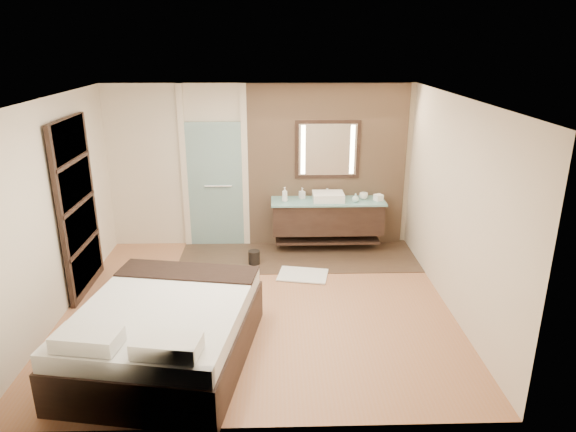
{
  "coord_description": "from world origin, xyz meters",
  "views": [
    {
      "loc": [
        0.22,
        -6.04,
        3.36
      ],
      "look_at": [
        0.41,
        0.6,
        1.05
      ],
      "focal_mm": 32.0,
      "sensor_mm": 36.0,
      "label": 1
    }
  ],
  "objects_px": {
    "waste_bin": "(254,258)",
    "mirror_unit": "(328,150)",
    "vanity": "(327,217)",
    "bed": "(165,332)"
  },
  "relations": [
    {
      "from": "vanity",
      "to": "bed",
      "type": "relative_size",
      "value": 0.76
    },
    {
      "from": "waste_bin",
      "to": "mirror_unit",
      "type": "bearing_deg",
      "value": 34.24
    },
    {
      "from": "vanity",
      "to": "mirror_unit",
      "type": "height_order",
      "value": "mirror_unit"
    },
    {
      "from": "mirror_unit",
      "to": "bed",
      "type": "height_order",
      "value": "mirror_unit"
    },
    {
      "from": "waste_bin",
      "to": "vanity",
      "type": "bearing_deg",
      "value": 25.73
    },
    {
      "from": "vanity",
      "to": "bed",
      "type": "height_order",
      "value": "vanity"
    },
    {
      "from": "vanity",
      "to": "mirror_unit",
      "type": "xyz_separation_m",
      "value": [
        0.0,
        0.24,
        1.07
      ]
    },
    {
      "from": "mirror_unit",
      "to": "bed",
      "type": "xyz_separation_m",
      "value": [
        -2.08,
        -3.31,
        -1.3
      ]
    },
    {
      "from": "vanity",
      "to": "waste_bin",
      "type": "height_order",
      "value": "vanity"
    },
    {
      "from": "vanity",
      "to": "mirror_unit",
      "type": "distance_m",
      "value": 1.1
    }
  ]
}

